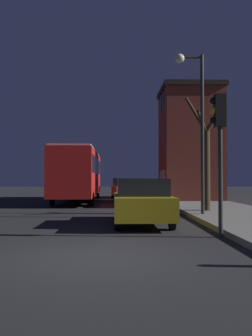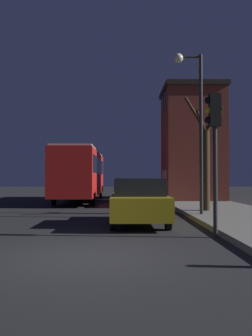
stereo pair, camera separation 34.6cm
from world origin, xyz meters
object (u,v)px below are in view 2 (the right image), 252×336
(traffic_light, at_px, (214,134))
(bus, at_px, (81,171))
(car_mid_lane, at_px, (134,191))
(streetlamp, at_px, (194,109))
(bare_tree, at_px, (206,159))
(car_near_lane, at_px, (139,201))
(car_far_lane, at_px, (126,187))

(traffic_light, xyz_separation_m, bus, (-5.30, 15.43, -0.75))
(car_mid_lane, bearing_deg, streetlamp, -71.98)
(traffic_light, xyz_separation_m, bare_tree, (1.23, 6.37, -0.38))
(traffic_light, bearing_deg, car_near_lane, 123.04)
(streetlamp, relative_size, car_far_lane, 1.48)
(bare_tree, bearing_deg, streetlamp, -117.65)
(car_far_lane, bearing_deg, streetlamp, -80.63)
(bare_tree, bearing_deg, car_far_lane, 103.68)
(traffic_light, xyz_separation_m, car_far_lane, (-2.18, 20.36, -1.99))
(streetlamp, height_order, car_mid_lane, streetlamp)
(car_mid_lane, xyz_separation_m, car_far_lane, (-0.38, 8.83, -0.00))
(streetlamp, distance_m, bus, 12.30)
(streetlamp, relative_size, traffic_light, 1.65)
(bus, bearing_deg, bare_tree, -54.25)
(bare_tree, xyz_separation_m, bus, (-6.53, 9.06, -0.38))
(traffic_light, bearing_deg, bus, 108.94)
(bus, distance_m, car_mid_lane, 5.38)
(streetlamp, height_order, traffic_light, streetlamp)
(car_near_lane, distance_m, car_mid_lane, 8.59)
(car_far_lane, bearing_deg, traffic_light, -83.90)
(streetlamp, bearing_deg, car_far_lane, 99.37)
(traffic_light, relative_size, bare_tree, 0.77)
(car_mid_lane, distance_m, car_far_lane, 8.84)
(car_near_lane, bearing_deg, bare_tree, 47.51)
(traffic_light, relative_size, car_near_lane, 0.83)
(bare_tree, height_order, car_mid_lane, bare_tree)
(streetlamp, xyz_separation_m, car_mid_lane, (-2.20, 6.75, -3.56))
(streetlamp, bearing_deg, bare_tree, 62.35)
(bare_tree, distance_m, car_mid_lane, 6.20)
(streetlamp, distance_m, car_mid_lane, 7.94)
(car_far_lane, bearing_deg, bus, -122.34)
(streetlamp, height_order, bare_tree, streetlamp)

